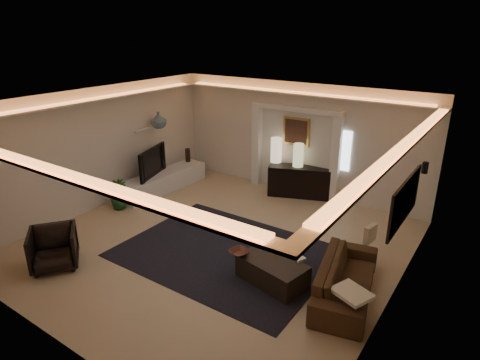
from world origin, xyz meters
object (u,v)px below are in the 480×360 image
Objects in this scene: sofa at (346,279)px; armchair at (54,248)px; console at (300,181)px; coffee_table at (272,272)px.

sofa is 2.56× the size of armchair.
sofa is (2.56, -3.42, -0.09)m from console.
armchair is at bearing -141.50° from coffee_table.
armchair is at bearing 102.55° from sofa.
console is at bearing 15.42° from armchair.
console is 1.96× the size of armchair.
console is 4.03m from coffee_table.
sofa reaches higher than coffee_table.
armchair is (-2.21, -5.62, -0.03)m from console.
armchair is (-3.59, -1.83, 0.17)m from coffee_table.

